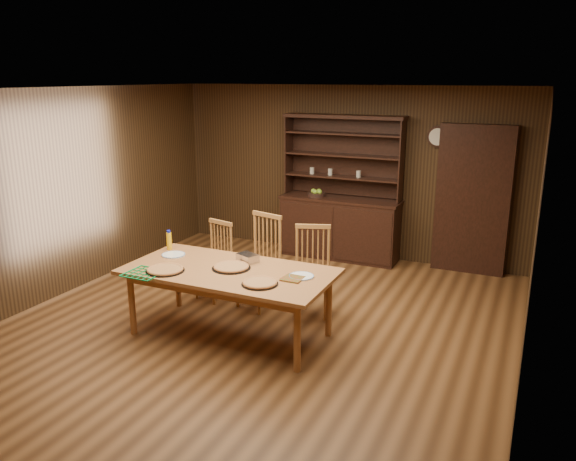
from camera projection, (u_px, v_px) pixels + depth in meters
The scene contains 20 objects.
floor at pixel (257, 326), 6.35m from camera, with size 6.00×6.00×0.00m, color brown.
room_shell at pixel (255, 189), 5.93m from camera, with size 6.00×6.00×6.00m.
china_hutch at pixel (340, 220), 8.60m from camera, with size 1.84×0.52×2.17m.
doorway at pixel (473, 200), 7.85m from camera, with size 1.00×0.18×2.10m, color black.
wall_clock at pixel (438, 137), 7.89m from camera, with size 0.30×0.05×0.30m.
dining_table at pixel (229, 275), 5.95m from camera, with size 2.22×1.11×0.75m.
chair_left at pixel (216, 258), 7.05m from camera, with size 0.48×0.47×0.99m.
chair_center at pixel (262, 257), 6.79m from camera, with size 0.57×0.55×1.14m.
chair_right at pixel (312, 268), 6.56m from camera, with size 0.55×0.54×1.06m.
pizza_left at pixel (165, 270), 5.88m from camera, with size 0.40×0.40×0.04m.
pizza_right at pixel (260, 283), 5.51m from camera, with size 0.36×0.36×0.04m.
pizza_center at pixel (231, 267), 5.97m from camera, with size 0.41×0.41×0.04m.
cooling_rack at pixel (144, 273), 5.82m from camera, with size 0.35×0.35×0.02m, color #0C9C47, non-canonical shape.
plate_left at pixel (173, 255), 6.40m from camera, with size 0.27×0.27×0.02m.
plate_right at pixel (301, 276), 5.72m from camera, with size 0.26×0.26×0.02m.
foil_dish at pixel (248, 258), 6.18m from camera, with size 0.22×0.16×0.09m, color silver.
juice_bottle at pixel (169, 240), 6.59m from camera, with size 0.06×0.06×0.24m.
pot_holder_a at pixel (293, 279), 5.65m from camera, with size 0.20×0.20×0.02m, color #AB1317.
pot_holder_b at pixel (292, 278), 5.67m from camera, with size 0.19×0.19×0.01m, color #AB1317.
fruit_bowl at pixel (316, 194), 8.59m from camera, with size 0.27×0.27×0.12m.
Camera 1 is at (2.74, -5.16, 2.74)m, focal length 35.00 mm.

